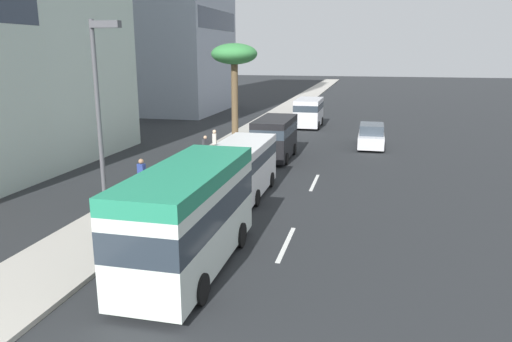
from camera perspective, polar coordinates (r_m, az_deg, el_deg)
ground_plane at (r=34.36m, az=8.81°, el=2.87°), size 198.00×198.00×0.00m
sidewalk_right at (r=35.48m, az=-1.94°, el=3.50°), size 162.00×3.18×0.15m
lane_stripe_mid at (r=16.97m, az=3.56°, el=-8.53°), size 3.20×0.16×0.01m
lane_stripe_far at (r=24.76m, az=6.88°, el=-1.35°), size 3.20×0.16×0.01m
minibus_lead at (r=14.69m, az=-7.87°, el=-5.04°), size 6.83×2.32×3.18m
van_second at (r=22.27m, az=-1.57°, el=0.75°), size 5.19×2.22×2.46m
van_third at (r=42.82m, az=6.21°, el=7.01°), size 4.69×2.21×2.45m
car_fourth at (r=34.48m, az=13.37°, el=4.00°), size 4.54×1.79×1.63m
van_fifth at (r=29.78m, az=2.23°, el=4.15°), size 4.94×2.14×2.52m
pedestrian_near_lamp at (r=28.39m, az=-5.95°, el=2.73°), size 0.39×0.36×1.58m
pedestrian_mid_block at (r=29.53m, az=-4.88°, el=3.37°), size 0.36×0.28×1.73m
pedestrian_by_tree at (r=22.04m, az=-13.25°, el=-0.56°), size 0.30×0.36×1.74m
palm_tree at (r=35.01m, az=-2.56°, el=13.14°), size 3.24×3.24×6.86m
street_lamp at (r=15.54m, az=-17.65°, el=6.22°), size 0.24×0.97×7.23m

